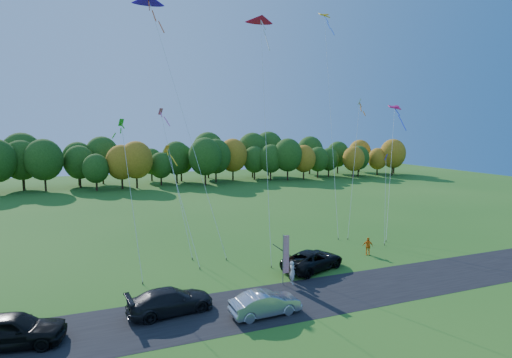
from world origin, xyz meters
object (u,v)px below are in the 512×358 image
object	(u,v)px
black_suv	(313,260)
feather_flag	(285,254)
silver_sedan	(265,303)
person_east	(368,246)

from	to	relation	value
black_suv	feather_flag	xyz separation A→B (m)	(-3.50, -2.14, 1.54)
silver_sedan	black_suv	bearing A→B (deg)	-51.13
person_east	silver_sedan	bearing A→B (deg)	-122.62
black_suv	person_east	size ratio (longest dim) A/B	3.49
silver_sedan	person_east	world-z (taller)	person_east
silver_sedan	feather_flag	xyz separation A→B (m)	(3.22, 3.98, 1.59)
feather_flag	black_suv	bearing A→B (deg)	31.38
person_east	feather_flag	bearing A→B (deg)	-132.53
silver_sedan	person_east	bearing A→B (deg)	-63.45
silver_sedan	feather_flag	size ratio (longest dim) A/B	1.17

